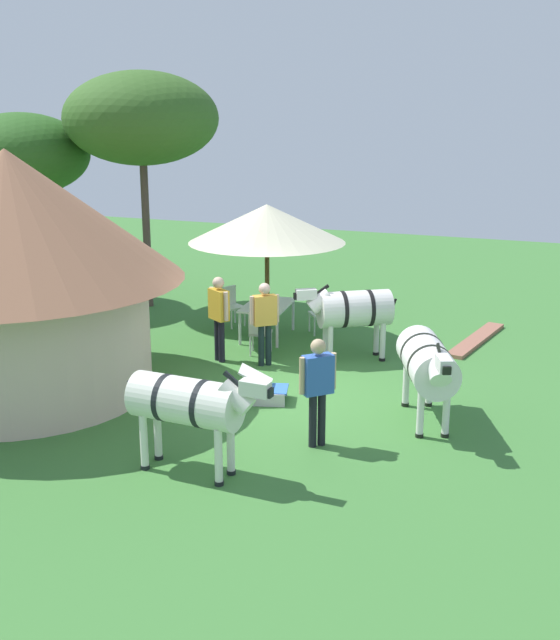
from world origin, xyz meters
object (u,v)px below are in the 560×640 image
(patio_chair_near_hut, at_px, (324,310))
(shade_umbrella, at_px, (267,224))
(patio_chair_near_lawn, at_px, (260,331))
(standing_watcher, at_px, (318,382))
(acacia_tree_far_lawn, at_px, (141,119))
(zebra_toward_hut, at_px, (352,310))
(acacia_tree_left_background, at_px, (21,155))
(patio_chair_east_end, at_px, (231,303))
(striped_lounge_chair, at_px, (265,387))
(guest_behind_table, at_px, (265,316))
(zebra_nearest_camera, at_px, (428,363))
(thatched_hut, at_px, (14,259))
(guest_beside_umbrella, at_px, (219,311))
(zebra_by_umbrella, at_px, (189,403))
(patio_dining_table, at_px, (267,308))

(patio_chair_near_hut, bearing_deg, shade_umbrella, 90.00)
(patio_chair_near_lawn, xyz_separation_m, standing_watcher, (-3.73, -2.48, 0.48))
(acacia_tree_far_lawn, bearing_deg, zebra_toward_hut, -111.20)
(zebra_toward_hut, xyz_separation_m, acacia_tree_left_background, (1.58, 8.98, 2.68))
(patio_chair_east_end, bearing_deg, striped_lounge_chair, 58.84)
(guest_behind_table, bearing_deg, zebra_nearest_camera, 113.88)
(thatched_hut, relative_size, guest_beside_umbrella, 3.39)
(zebra_nearest_camera, bearing_deg, standing_watcher, 25.98)
(patio_chair_near_lawn, xyz_separation_m, guest_beside_umbrella, (-0.63, 0.61, 0.51))
(patio_chair_near_lawn, distance_m, standing_watcher, 4.50)
(patio_chair_near_lawn, height_order, standing_watcher, standing_watcher)
(zebra_by_umbrella, bearing_deg, shade_umbrella, -164.30)
(thatched_hut, bearing_deg, patio_chair_near_lawn, -42.12)
(guest_behind_table, height_order, acacia_tree_left_background, acacia_tree_left_background)
(guest_beside_umbrella, xyz_separation_m, striped_lounge_chair, (-1.68, -1.67, -0.78))
(standing_watcher, bearing_deg, zebra_toward_hut, 53.50)
(shade_umbrella, bearing_deg, patio_chair_near_lawn, -164.19)
(guest_behind_table, relative_size, zebra_toward_hut, 0.89)
(acacia_tree_far_lawn, bearing_deg, patio_chair_near_hut, -98.34)
(shade_umbrella, bearing_deg, acacia_tree_far_lawn, 68.88)
(shade_umbrella, height_order, acacia_tree_left_background, acacia_tree_left_background)
(patio_chair_near_hut, bearing_deg, zebra_by_umbrella, 147.18)
(thatched_hut, distance_m, guest_beside_umbrella, 3.98)
(guest_behind_table, bearing_deg, patio_dining_table, -109.41)
(patio_chair_near_hut, xyz_separation_m, patio_chair_near_lawn, (-2.00, 0.68, 0.00))
(patio_chair_east_end, bearing_deg, patio_chair_near_hut, 121.79)
(shade_umbrella, height_order, guest_behind_table, shade_umbrella)
(thatched_hut, bearing_deg, guest_beside_umbrella, -41.64)
(standing_watcher, bearing_deg, zebra_by_umbrella, -178.14)
(zebra_nearest_camera, bearing_deg, striped_lounge_chair, -20.82)
(acacia_tree_left_background, xyz_separation_m, acacia_tree_far_lawn, (0.74, -3.01, 0.88))
(patio_chair_east_end, bearing_deg, standing_watcher, 62.73)
(standing_watcher, bearing_deg, guest_beside_umbrella, 88.98)
(guest_beside_umbrella, distance_m, acacia_tree_left_background, 7.56)
(patio_chair_near_lawn, relative_size, guest_beside_umbrella, 0.53)
(shade_umbrella, xyz_separation_m, acacia_tree_left_background, (0.74, 6.83, 1.22))
(striped_lounge_chair, height_order, acacia_tree_left_background, acacia_tree_left_background)
(patio_chair_east_end, height_order, striped_lounge_chair, patio_chair_east_end)
(standing_watcher, height_order, acacia_tree_far_lawn, acacia_tree_far_lawn)
(acacia_tree_left_background, bearing_deg, guest_behind_table, -108.59)
(patio_chair_near_lawn, bearing_deg, zebra_by_umbrella, -93.43)
(zebra_by_umbrella, bearing_deg, guest_beside_umbrella, -156.40)
(guest_beside_umbrella, distance_m, zebra_nearest_camera, 4.70)
(zebra_toward_hut, bearing_deg, patio_chair_near_hut, 1.76)
(thatched_hut, relative_size, standing_watcher, 3.47)
(thatched_hut, distance_m, striped_lounge_chair, 4.80)
(patio_dining_table, xyz_separation_m, standing_watcher, (-4.96, -2.83, 0.34))
(thatched_hut, distance_m, shade_umbrella, 5.41)
(patio_dining_table, height_order, guest_behind_table, guest_behind_table)
(patio_chair_east_end, bearing_deg, zebra_nearest_camera, 79.63)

